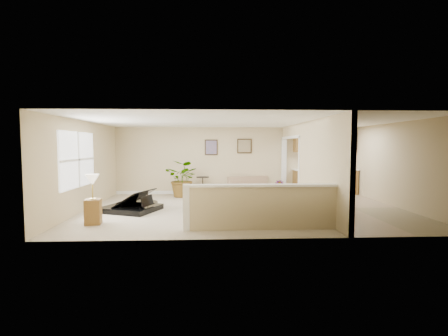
{
  "coord_description": "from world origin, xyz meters",
  "views": [
    {
      "loc": [
        -0.99,
        -9.19,
        1.82
      ],
      "look_at": [
        -0.58,
        0.4,
        1.15
      ],
      "focal_mm": 26.0,
      "sensor_mm": 36.0,
      "label": 1
    }
  ],
  "objects_px": {
    "loveseat": "(251,186)",
    "lamp_stand": "(93,203)",
    "accent_table": "(203,183)",
    "piano": "(130,191)",
    "palm_plant": "(183,179)",
    "small_plant": "(279,190)",
    "piano_bench": "(199,203)"
  },
  "relations": [
    {
      "from": "piano",
      "to": "loveseat",
      "type": "height_order",
      "value": "piano"
    },
    {
      "from": "piano",
      "to": "lamp_stand",
      "type": "relative_size",
      "value": 1.69
    },
    {
      "from": "small_plant",
      "to": "lamp_stand",
      "type": "height_order",
      "value": "lamp_stand"
    },
    {
      "from": "piano",
      "to": "loveseat",
      "type": "distance_m",
      "value": 4.53
    },
    {
      "from": "loveseat",
      "to": "accent_table",
      "type": "height_order",
      "value": "loveseat"
    },
    {
      "from": "piano_bench",
      "to": "accent_table",
      "type": "xyz_separation_m",
      "value": [
        0.03,
        2.97,
        0.2
      ]
    },
    {
      "from": "small_plant",
      "to": "piano",
      "type": "bearing_deg",
      "value": -155.04
    },
    {
      "from": "loveseat",
      "to": "lamp_stand",
      "type": "bearing_deg",
      "value": -152.9
    },
    {
      "from": "accent_table",
      "to": "lamp_stand",
      "type": "bearing_deg",
      "value": -119.5
    },
    {
      "from": "piano_bench",
      "to": "piano",
      "type": "bearing_deg",
      "value": 171.79
    },
    {
      "from": "loveseat",
      "to": "lamp_stand",
      "type": "distance_m",
      "value": 5.92
    },
    {
      "from": "loveseat",
      "to": "palm_plant",
      "type": "distance_m",
      "value": 2.48
    },
    {
      "from": "accent_table",
      "to": "small_plant",
      "type": "bearing_deg",
      "value": -10.48
    },
    {
      "from": "loveseat",
      "to": "accent_table",
      "type": "xyz_separation_m",
      "value": [
        -1.78,
        0.15,
        0.1
      ]
    },
    {
      "from": "small_plant",
      "to": "accent_table",
      "type": "bearing_deg",
      "value": 169.52
    },
    {
      "from": "loveseat",
      "to": "lamp_stand",
      "type": "xyz_separation_m",
      "value": [
        -4.21,
        -4.16,
        0.15
      ]
    },
    {
      "from": "small_plant",
      "to": "palm_plant",
      "type": "bearing_deg",
      "value": 178.14
    },
    {
      "from": "piano",
      "to": "small_plant",
      "type": "xyz_separation_m",
      "value": [
        4.69,
        2.18,
        -0.3
      ]
    },
    {
      "from": "piano",
      "to": "piano_bench",
      "type": "distance_m",
      "value": 1.99
    },
    {
      "from": "piano",
      "to": "palm_plant",
      "type": "height_order",
      "value": "piano"
    },
    {
      "from": "loveseat",
      "to": "small_plant",
      "type": "height_order",
      "value": "loveseat"
    },
    {
      "from": "lamp_stand",
      "to": "piano",
      "type": "bearing_deg",
      "value": 74.08
    },
    {
      "from": "piano_bench",
      "to": "lamp_stand",
      "type": "bearing_deg",
      "value": -150.91
    },
    {
      "from": "loveseat",
      "to": "palm_plant",
      "type": "height_order",
      "value": "palm_plant"
    },
    {
      "from": "palm_plant",
      "to": "small_plant",
      "type": "distance_m",
      "value": 3.41
    },
    {
      "from": "loveseat",
      "to": "palm_plant",
      "type": "bearing_deg",
      "value": 168.22
    },
    {
      "from": "loveseat",
      "to": "small_plant",
      "type": "xyz_separation_m",
      "value": [
        0.94,
        -0.36,
        -0.09
      ]
    },
    {
      "from": "palm_plant",
      "to": "lamp_stand",
      "type": "distance_m",
      "value": 4.29
    },
    {
      "from": "piano_bench",
      "to": "small_plant",
      "type": "height_order",
      "value": "small_plant"
    },
    {
      "from": "loveseat",
      "to": "accent_table",
      "type": "bearing_deg",
      "value": 157.79
    },
    {
      "from": "accent_table",
      "to": "small_plant",
      "type": "distance_m",
      "value": 2.77
    },
    {
      "from": "loveseat",
      "to": "small_plant",
      "type": "distance_m",
      "value": 1.01
    }
  ]
}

